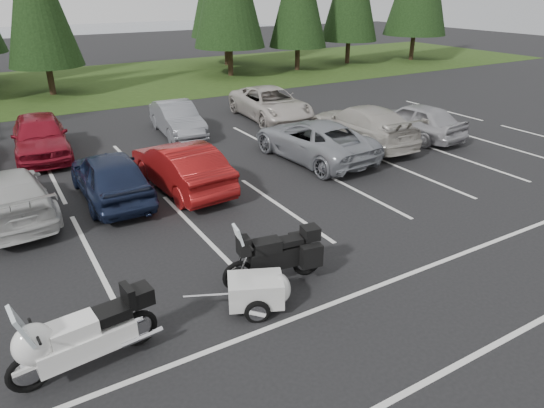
{
  "coord_description": "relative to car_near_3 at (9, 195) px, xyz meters",
  "views": [
    {
      "loc": [
        -3.64,
        -9.87,
        5.93
      ],
      "look_at": [
        1.95,
        -0.5,
        0.99
      ],
      "focal_mm": 32.0,
      "sensor_mm": 36.0,
      "label": 1
    }
  ],
  "objects": [
    {
      "name": "ground",
      "position": [
        3.59,
        -4.28,
        -0.69
      ],
      "size": [
        120.0,
        120.0,
        0.0
      ],
      "primitive_type": "plane",
      "color": "black",
      "rests_on": "ground"
    },
    {
      "name": "touring_motorcycle",
      "position": [
        0.57,
        -7.06,
        0.08
      ],
      "size": [
        2.86,
        1.15,
        1.54
      ],
      "primitive_type": null,
      "rotation": [
        0.0,
        0.0,
        0.11
      ],
      "color": "white",
      "rests_on": "ground"
    },
    {
      "name": "adventure_motorcycle",
      "position": [
        4.57,
        -6.48,
        0.09
      ],
      "size": [
        2.64,
        1.26,
        1.54
      ],
      "primitive_type": null,
      "rotation": [
        0.0,
        0.0,
        -0.15
      ],
      "color": "black",
      "rests_on": "ground"
    },
    {
      "name": "car_near_4",
      "position": [
        2.72,
        -0.11,
        0.07
      ],
      "size": [
        1.82,
        4.45,
        1.51
      ],
      "primitive_type": "imported",
      "rotation": [
        0.0,
        0.0,
        3.13
      ],
      "color": "#17203A",
      "rests_on": "ground"
    },
    {
      "name": "car_far_2",
      "position": [
        1.48,
        5.29,
        0.11
      ],
      "size": [
        2.21,
        4.81,
        1.6
      ],
      "primitive_type": "imported",
      "rotation": [
        0.0,
        0.0,
        -0.07
      ],
      "color": "maroon",
      "rests_on": "ground"
    },
    {
      "name": "car_near_3",
      "position": [
        0.0,
        0.0,
        0.0
      ],
      "size": [
        2.28,
        4.86,
        1.37
      ],
      "primitive_type": "imported",
      "rotation": [
        0.0,
        0.0,
        3.22
      ],
      "color": "silver",
      "rests_on": "ground"
    },
    {
      "name": "car_near_5",
      "position": [
        4.82,
        -0.41,
        0.06
      ],
      "size": [
        1.94,
        4.66,
        1.5
      ],
      "primitive_type": "imported",
      "rotation": [
        0.0,
        0.0,
        3.22
      ],
      "color": "maroon",
      "rests_on": "ground"
    },
    {
      "name": "car_near_8",
      "position": [
        15.36,
        -0.07,
        0.06
      ],
      "size": [
        2.12,
        4.51,
        1.49
      ],
      "primitive_type": "imported",
      "rotation": [
        0.0,
        0.0,
        3.23
      ],
      "color": "#A2A1A6",
      "rests_on": "ground"
    },
    {
      "name": "lake_water",
      "position": [
        7.59,
        50.72,
        -0.69
      ],
      "size": [
        70.0,
        50.0,
        0.02
      ],
      "primitive_type": "cube",
      "color": "slate",
      "rests_on": "ground"
    },
    {
      "name": "car_near_6",
      "position": [
        10.1,
        -0.14,
        0.04
      ],
      "size": [
        2.79,
        5.41,
        1.46
      ],
      "primitive_type": "imported",
      "rotation": [
        0.0,
        0.0,
        3.21
      ],
      "color": "gray",
      "rests_on": "ground"
    },
    {
      "name": "car_far_4",
      "position": [
        11.73,
        5.71,
        0.05
      ],
      "size": [
        2.83,
        5.49,
        1.48
      ],
      "primitive_type": "imported",
      "rotation": [
        0.0,
        0.0,
        -0.07
      ],
      "color": "beige",
      "rests_on": "ground"
    },
    {
      "name": "grass_strip",
      "position": [
        3.59,
        19.72,
        -0.68
      ],
      "size": [
        80.0,
        16.0,
        0.01
      ],
      "primitive_type": "cube",
      "color": "#203510",
      "rests_on": "ground"
    },
    {
      "name": "cargo_trailer",
      "position": [
        3.77,
        -7.12,
        -0.32
      ],
      "size": [
        1.79,
        1.45,
        0.72
      ],
      "primitive_type": null,
      "rotation": [
        0.0,
        0.0,
        -0.43
      ],
      "color": "silver",
      "rests_on": "ground"
    },
    {
      "name": "stall_markings",
      "position": [
        3.59,
        -2.28,
        -0.68
      ],
      "size": [
        32.0,
        16.0,
        0.01
      ],
      "primitive_type": "cube",
      "color": "silver",
      "rests_on": "ground"
    },
    {
      "name": "car_far_3",
      "position": [
        6.93,
        5.5,
        0.0
      ],
      "size": [
        1.77,
        4.28,
        1.38
      ],
      "primitive_type": "imported",
      "rotation": [
        0.0,
        0.0,
        -0.08
      ],
      "color": "slate",
      "rests_on": "ground"
    },
    {
      "name": "car_near_7",
      "position": [
        12.84,
        0.39,
        0.1
      ],
      "size": [
        2.5,
        5.52,
        1.57
      ],
      "primitive_type": "imported",
      "rotation": [
        0.0,
        0.0,
        3.08
      ],
      "color": "#B3AEA4",
      "rests_on": "ground"
    }
  ]
}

